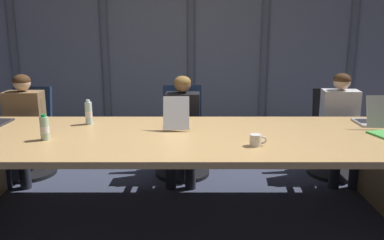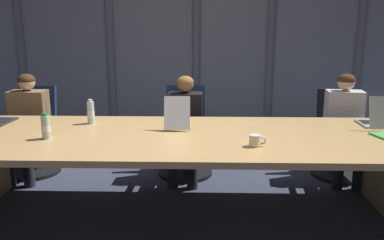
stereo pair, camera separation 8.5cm
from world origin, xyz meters
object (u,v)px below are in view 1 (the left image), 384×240
(office_chair_left_end, at_px, (29,142))
(coffee_mug_near, at_px, (257,140))
(laptop_center, at_px, (372,119))
(person_left_mid, at_px, (183,123))
(office_chair_center, at_px, (336,143))
(water_bottle_secondary, at_px, (89,113))
(office_chair_left_mid, at_px, (183,142))
(water_bottle_primary, at_px, (45,128))
(laptop_left_mid, at_px, (177,120))
(person_center, at_px, (342,121))
(person_left_end, at_px, (23,121))

(office_chair_left_end, distance_m, coffee_mug_near, 2.71)
(laptop_center, height_order, person_left_mid, person_left_mid)
(office_chair_center, relative_size, water_bottle_secondary, 4.10)
(office_chair_left_mid, relative_size, water_bottle_primary, 4.64)
(water_bottle_primary, bearing_deg, person_left_mid, 44.52)
(water_bottle_primary, bearing_deg, laptop_center, 9.61)
(person_left_mid, distance_m, water_bottle_secondary, 1.02)
(person_left_mid, height_order, water_bottle_primary, person_left_mid)
(person_left_mid, bearing_deg, laptop_left_mid, -1.11)
(person_left_mid, xyz_separation_m, water_bottle_primary, (-1.06, -1.04, 0.21))
(office_chair_left_mid, bearing_deg, water_bottle_secondary, -51.06)
(coffee_mug_near, bearing_deg, laptop_left_mid, 135.63)
(laptop_center, xyz_separation_m, office_chair_left_mid, (-1.74, 0.74, -0.44))
(laptop_center, height_order, office_chair_left_end, laptop_center)
(laptop_left_mid, distance_m, office_chair_left_mid, 0.88)
(office_chair_center, distance_m, water_bottle_secondary, 2.68)
(office_chair_left_end, relative_size, person_center, 0.84)
(laptop_left_mid, relative_size, person_center, 0.39)
(water_bottle_primary, xyz_separation_m, coffee_mug_near, (1.65, -0.16, -0.05))
(person_left_end, distance_m, water_bottle_primary, 1.24)
(laptop_center, bearing_deg, office_chair_left_end, 79.00)
(laptop_left_mid, height_order, person_center, person_center)
(laptop_center, relative_size, water_bottle_primary, 1.88)
(person_left_mid, relative_size, coffee_mug_near, 8.47)
(office_chair_left_end, bearing_deg, office_chair_center, 95.30)
(water_bottle_secondary, bearing_deg, person_left_end, 147.98)
(laptop_left_mid, height_order, water_bottle_primary, laptop_left_mid)
(office_chair_left_end, relative_size, water_bottle_secondary, 4.20)
(water_bottle_secondary, xyz_separation_m, coffee_mug_near, (1.43, -0.68, -0.06))
(office_chair_left_mid, xyz_separation_m, person_left_end, (-1.69, -0.16, 0.27))
(office_chair_left_end, bearing_deg, person_center, 92.57)
(laptop_left_mid, relative_size, person_left_end, 0.40)
(office_chair_left_mid, xyz_separation_m, person_center, (1.68, -0.16, 0.28))
(person_center, xyz_separation_m, water_bottle_primary, (-2.74, -1.05, 0.20))
(laptop_center, height_order, person_center, person_center)
(laptop_center, relative_size, person_left_mid, 0.36)
(laptop_left_mid, relative_size, office_chair_left_end, 0.47)
(laptop_left_mid, relative_size, office_chair_center, 0.48)
(laptop_center, bearing_deg, laptop_left_mid, 91.95)
(laptop_left_mid, xyz_separation_m, water_bottle_primary, (-1.03, -0.45, 0.04))
(office_chair_left_end, xyz_separation_m, person_left_end, (0.02, -0.16, 0.28))
(office_chair_center, relative_size, person_left_mid, 0.84)
(laptop_center, relative_size, person_left_end, 0.35)
(office_chair_left_end, xyz_separation_m, office_chair_center, (3.41, -0.00, -0.01))
(person_center, distance_m, water_bottle_secondary, 2.58)
(office_chair_center, distance_m, water_bottle_primary, 3.05)
(person_center, bearing_deg, laptop_center, 10.91)
(office_chair_center, bearing_deg, laptop_center, 2.17)
(laptop_center, relative_size, coffee_mug_near, 3.01)
(laptop_left_mid, distance_m, person_center, 1.82)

